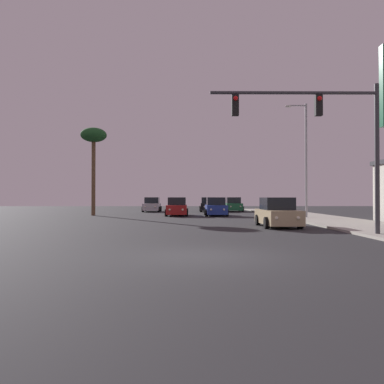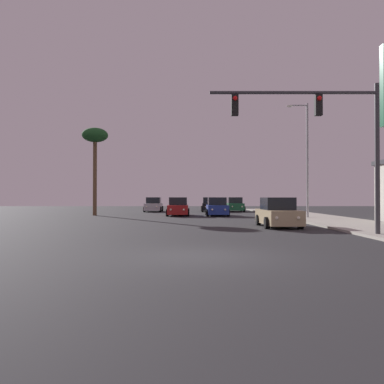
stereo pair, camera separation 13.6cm
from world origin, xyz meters
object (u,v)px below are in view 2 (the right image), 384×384
(car_silver, at_px, (153,205))
(street_lamp, at_px, (305,154))
(car_blue, at_px, (216,207))
(car_green, at_px, (234,205))
(traffic_light_mast, at_px, (328,127))
(car_black, at_px, (209,205))
(palm_tree_mid, at_px, (94,140))
(car_red, at_px, (177,207))
(car_tan, at_px, (277,214))

(car_silver, bearing_deg, street_lamp, 133.02)
(street_lamp, bearing_deg, car_blue, 145.06)
(car_green, xyz_separation_m, traffic_light_mast, (0.78, -28.44, 3.97))
(car_silver, bearing_deg, car_black, 179.29)
(traffic_light_mast, height_order, palm_tree_mid, palm_tree_mid)
(car_silver, relative_size, car_blue, 1.00)
(car_green, distance_m, car_blue, 10.74)
(car_black, height_order, street_lamp, street_lamp)
(car_silver, relative_size, street_lamp, 0.48)
(car_red, height_order, car_green, same)
(car_silver, xyz_separation_m, palm_tree_mid, (-4.54, -9.08, 6.30))
(car_black, relative_size, car_red, 1.00)
(car_black, distance_m, car_green, 3.12)
(car_red, bearing_deg, car_green, -122.21)
(car_black, distance_m, street_lamp, 16.44)
(car_tan, xyz_separation_m, car_blue, (-2.62, 12.83, 0.00))
(car_black, relative_size, car_green, 1.00)
(car_red, relative_size, car_blue, 1.00)
(traffic_light_mast, height_order, street_lamp, street_lamp)
(traffic_light_mast, xyz_separation_m, street_lamp, (3.09, 13.39, 0.39))
(car_tan, relative_size, street_lamp, 0.48)
(car_tan, relative_size, car_silver, 1.00)
(car_red, height_order, car_blue, same)
(traffic_light_mast, relative_size, palm_tree_mid, 0.90)
(traffic_light_mast, bearing_deg, car_blue, 101.32)
(car_tan, distance_m, car_red, 14.32)
(car_green, relative_size, street_lamp, 0.48)
(car_blue, distance_m, palm_tree_mid, 12.97)
(car_black, distance_m, car_red, 10.07)
(palm_tree_mid, bearing_deg, car_blue, -2.82)
(traffic_light_mast, bearing_deg, car_green, 91.57)
(car_blue, distance_m, street_lamp, 9.27)
(car_blue, height_order, street_lamp, street_lamp)
(car_red, xyz_separation_m, street_lamp, (10.26, -4.78, 4.36))
(car_red, relative_size, street_lamp, 0.48)
(car_green, height_order, car_blue, same)
(car_tan, height_order, street_lamp, street_lamp)
(car_tan, bearing_deg, palm_tree_mid, -45.37)
(car_black, height_order, car_silver, same)
(car_red, relative_size, car_silver, 1.00)
(car_tan, relative_size, car_blue, 1.00)
(car_black, bearing_deg, car_blue, 92.59)
(car_tan, xyz_separation_m, traffic_light_mast, (1.00, -5.25, 3.97))
(car_tan, xyz_separation_m, street_lamp, (4.08, 8.14, 4.36))
(car_black, bearing_deg, street_lamp, 117.26)
(car_green, bearing_deg, street_lamp, 105.73)
(car_black, bearing_deg, car_silver, 1.07)
(palm_tree_mid, bearing_deg, car_tan, -43.82)
(car_tan, xyz_separation_m, car_silver, (-9.41, 22.46, 0.00))
(traffic_light_mast, bearing_deg, car_red, 111.54)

